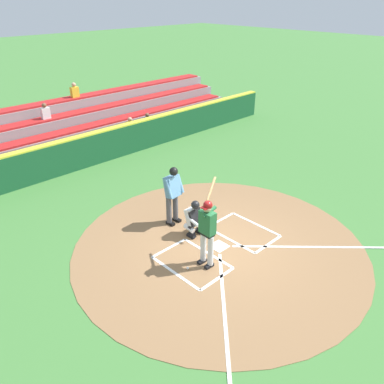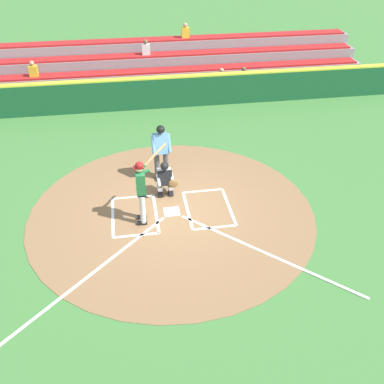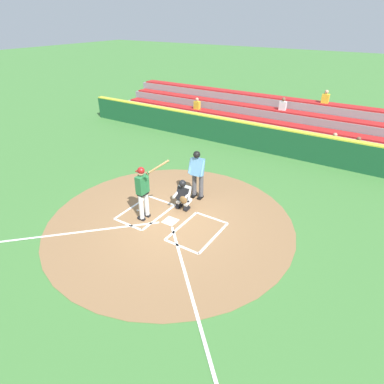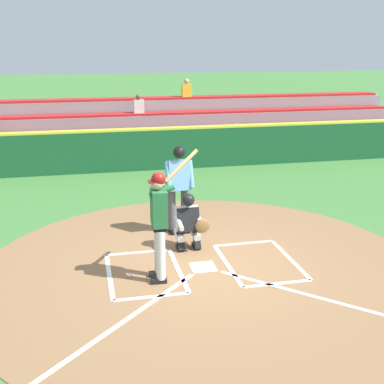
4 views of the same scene
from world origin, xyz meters
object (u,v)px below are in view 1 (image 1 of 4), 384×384
Objects in this scene: catcher at (195,217)px; plate_umpire at (173,192)px; batter at (207,228)px; baseball at (188,268)px.

plate_umpire is at bearing -89.21° from catcher.
baseball is at bearing -20.55° from batter.
batter is at bearing 70.89° from plate_umpire.
batter is at bearing 57.79° from catcher.
catcher is 1.68m from baseball.
catcher is 15.27× the size of baseball.
batter is 1.48m from catcher.
batter is 2.22m from plate_umpire.
batter is 1.14× the size of plate_umpire.
plate_umpire is (0.01, -0.93, 0.49)m from catcher.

